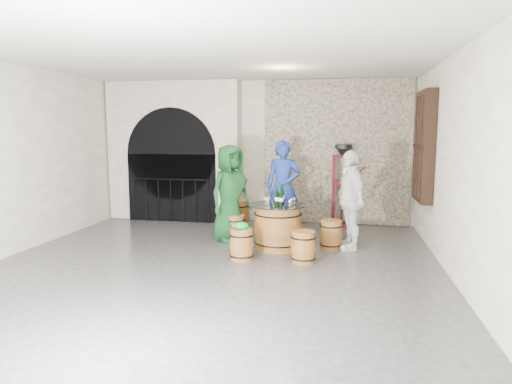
% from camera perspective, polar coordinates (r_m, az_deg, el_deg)
% --- Properties ---
extents(ground, '(8.00, 8.00, 0.00)m').
position_cam_1_polar(ground, '(6.94, -6.09, -9.87)').
color(ground, '#303033').
rests_on(ground, ground).
extents(wall_back, '(8.00, 0.00, 8.00)m').
position_cam_1_polar(wall_back, '(10.52, 0.14, 5.07)').
color(wall_back, silver).
rests_on(wall_back, ground).
extents(wall_front, '(8.00, 0.00, 8.00)m').
position_cam_1_polar(wall_front, '(3.07, -28.77, -2.62)').
color(wall_front, silver).
rests_on(wall_front, ground).
extents(wall_right, '(0.00, 8.00, 8.00)m').
position_cam_1_polar(wall_right, '(6.53, 24.57, 2.68)').
color(wall_right, silver).
rests_on(wall_right, ground).
extents(ceiling, '(8.00, 8.00, 0.00)m').
position_cam_1_polar(ceiling, '(6.70, -6.51, 17.17)').
color(ceiling, beige).
rests_on(ceiling, wall_back).
extents(stone_facing_panel, '(3.20, 0.12, 3.18)m').
position_cam_1_polar(stone_facing_panel, '(10.28, 10.03, 4.89)').
color(stone_facing_panel, tan).
rests_on(stone_facing_panel, ground).
extents(arched_opening, '(3.10, 0.60, 3.19)m').
position_cam_1_polar(arched_opening, '(10.78, -10.13, 4.92)').
color(arched_opening, silver).
rests_on(arched_opening, ground).
extents(shuttered_window, '(0.23, 1.10, 2.00)m').
position_cam_1_polar(shuttered_window, '(8.84, 20.23, 5.37)').
color(shuttered_window, black).
rests_on(shuttered_window, wall_right).
extents(barrel_table, '(1.03, 1.03, 0.79)m').
position_cam_1_polar(barrel_table, '(8.11, 2.76, -4.36)').
color(barrel_table, brown).
rests_on(barrel_table, ground).
extents(barrel_stool_left, '(0.41, 0.41, 0.51)m').
position_cam_1_polar(barrel_stool_left, '(8.65, -2.64, -4.53)').
color(barrel_stool_left, brown).
rests_on(barrel_stool_left, ground).
extents(barrel_stool_far, '(0.41, 0.41, 0.51)m').
position_cam_1_polar(barrel_stool_far, '(9.07, 3.26, -3.97)').
color(barrel_stool_far, brown).
rests_on(barrel_stool_far, ground).
extents(barrel_stool_right, '(0.41, 0.41, 0.51)m').
position_cam_1_polar(barrel_stool_right, '(8.24, 9.37, -5.27)').
color(barrel_stool_right, brown).
rests_on(barrel_stool_right, ground).
extents(barrel_stool_near_right, '(0.41, 0.41, 0.51)m').
position_cam_1_polar(barrel_stool_near_right, '(7.33, 5.94, -6.85)').
color(barrel_stool_near_right, brown).
rests_on(barrel_stool_near_right, ground).
extents(barrel_stool_near_left, '(0.41, 0.41, 0.51)m').
position_cam_1_polar(barrel_stool_near_left, '(7.45, -1.81, -6.57)').
color(barrel_stool_near_left, brown).
rests_on(barrel_stool_near_left, ground).
extents(green_cap, '(0.26, 0.22, 0.12)m').
position_cam_1_polar(green_cap, '(7.38, -1.80, -4.25)').
color(green_cap, '#0D9136').
rests_on(green_cap, barrel_stool_near_left).
extents(person_green, '(0.99, 1.06, 1.83)m').
position_cam_1_polar(person_green, '(8.60, -3.23, -0.15)').
color(person_green, '#113D19').
rests_on(person_green, ground).
extents(person_blue, '(0.70, 0.48, 1.89)m').
position_cam_1_polar(person_blue, '(9.23, 3.42, 0.60)').
color(person_blue, navy).
rests_on(person_blue, ground).
extents(person_white, '(0.75, 1.11, 1.75)m').
position_cam_1_polar(person_white, '(8.17, 11.67, -0.99)').
color(person_white, white).
rests_on(person_white, ground).
extents(wine_bottle_left, '(0.08, 0.08, 0.32)m').
position_cam_1_polar(wine_bottle_left, '(8.00, 2.63, -0.67)').
color(wine_bottle_left, black).
rests_on(wine_bottle_left, barrel_table).
extents(wine_bottle_center, '(0.08, 0.08, 0.32)m').
position_cam_1_polar(wine_bottle_center, '(7.94, 3.15, -0.74)').
color(wine_bottle_center, black).
rests_on(wine_bottle_center, barrel_table).
extents(wine_bottle_right, '(0.08, 0.08, 0.32)m').
position_cam_1_polar(wine_bottle_right, '(8.20, 3.30, -0.46)').
color(wine_bottle_right, black).
rests_on(wine_bottle_right, barrel_table).
extents(tasting_glass_a, '(0.05, 0.05, 0.10)m').
position_cam_1_polar(tasting_glass_a, '(8.05, 1.47, -1.20)').
color(tasting_glass_a, '#B17022').
rests_on(tasting_glass_a, barrel_table).
extents(tasting_glass_b, '(0.05, 0.05, 0.10)m').
position_cam_1_polar(tasting_glass_b, '(8.11, 4.45, -1.15)').
color(tasting_glass_b, '#B17022').
rests_on(tasting_glass_b, barrel_table).
extents(tasting_glass_c, '(0.05, 0.05, 0.10)m').
position_cam_1_polar(tasting_glass_c, '(8.25, 1.61, -0.98)').
color(tasting_glass_c, '#B17022').
rests_on(tasting_glass_c, barrel_table).
extents(tasting_glass_d, '(0.05, 0.05, 0.10)m').
position_cam_1_polar(tasting_glass_d, '(8.23, 4.80, -1.02)').
color(tasting_glass_d, '#B17022').
rests_on(tasting_glass_d, barrel_table).
extents(tasting_glass_e, '(0.05, 0.05, 0.10)m').
position_cam_1_polar(tasting_glass_e, '(7.94, 4.23, -1.35)').
color(tasting_glass_e, '#B17022').
rests_on(tasting_glass_e, barrel_table).
extents(tasting_glass_f, '(0.05, 0.05, 0.10)m').
position_cam_1_polar(tasting_glass_f, '(8.20, 1.23, -1.03)').
color(tasting_glass_f, '#B17022').
rests_on(tasting_glass_f, barrel_table).
extents(side_barrel, '(0.49, 0.49, 0.65)m').
position_cam_1_polar(side_barrel, '(9.56, -2.25, -2.92)').
color(side_barrel, brown).
rests_on(side_barrel, ground).
extents(corking_press, '(0.75, 0.44, 1.79)m').
position_cam_1_polar(corking_press, '(9.98, 10.78, 1.57)').
color(corking_press, '#4B0C15').
rests_on(corking_press, ground).
extents(control_box, '(0.18, 0.10, 0.22)m').
position_cam_1_polar(control_box, '(10.21, 11.39, 3.43)').
color(control_box, silver).
rests_on(control_box, wall_back).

